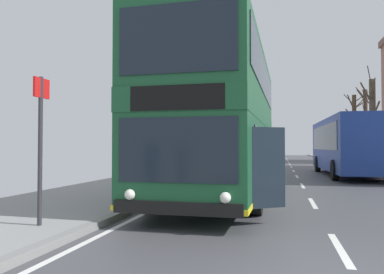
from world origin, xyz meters
name	(u,v)px	position (x,y,z in m)	size (l,w,h in m)	color
double_decker_bus_main	(223,122)	(-2.58, 8.02, 2.33)	(3.25, 10.21, 4.45)	#19512D
background_bus_far_lane	(347,145)	(2.69, 18.26, 1.66)	(2.83, 10.18, 3.04)	navy
bus_stop_sign_near	(41,134)	(-5.10, 2.50, 1.79)	(0.08, 0.44, 2.68)	#2D2D33
bare_tree_far_00	(372,121)	(5.23, 23.96, 3.29)	(1.21, 2.61, 6.58)	brown
bare_tree_far_01	(355,126)	(6.37, 36.46, 3.65)	(2.88, 3.33, 6.71)	#4C3D2D
bare_tree_far_02	(366,125)	(6.08, 30.12, 3.35)	(0.99, 1.69, 6.16)	#423328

